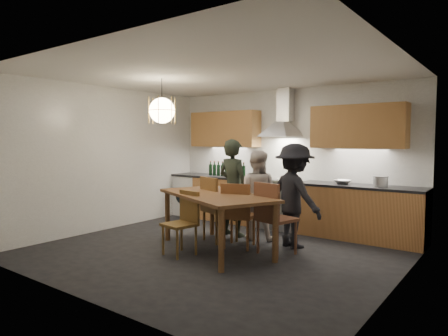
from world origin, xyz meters
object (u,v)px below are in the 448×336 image
Objects in this scene: dining_table at (216,200)px; stock_pot at (381,182)px; wine_bottles at (227,169)px; chair_back_left at (215,205)px; person_left at (233,188)px; person_right at (294,196)px; mixing_bowl at (343,182)px; person_mid at (257,195)px; chair_front at (184,218)px.

dining_table is 2.64m from stock_pot.
dining_table is 2.46× the size of wine_bottles.
chair_back_left is 0.57m from person_left.
person_right is 1.12m from mixing_bowl.
person_left reaches higher than stock_pot.
chair_back_left is 0.72m from person_mid.
person_right is 1.75× the size of wine_bottles.
person_mid reaches higher than mixing_bowl.
chair_front is at bearing -122.08° from mixing_bowl.
chair_front is 3.08× the size of mixing_bowl.
person_mid is 0.93× the size of person_right.
chair_back_left is 4.63× the size of stock_pot.
chair_back_left is 0.66× the size of person_right.
mixing_bowl is at bearing -87.71° from person_right.
person_right is 2.33m from wine_bottles.
dining_table is 2.13× the size of chair_back_left.
chair_front is at bearing 58.52° from person_mid.
dining_table is 2.46× the size of chair_front.
chair_front is 4.00× the size of stock_pot.
mixing_bowl is at bearing -115.03° from chair_back_left.
wine_bottles is at bearing -53.10° from person_mid.
stock_pot is (1.72, 0.94, 0.25)m from person_mid.
person_mid is 5.00× the size of mixing_bowl.
stock_pot is at bearing -1.61° from mixing_bowl.
mixing_bowl is (1.54, 1.01, 0.11)m from person_left.
person_mid is 1.47m from mixing_bowl.
person_mid is 6.49× the size of stock_pot.
person_mid is at bearing 14.94° from person_right.
dining_table is 1.21m from person_right.
wine_bottles is at bearing 179.31° from stock_pot.
chair_back_left is at bearing 153.29° from dining_table.
stock_pot reaches higher than chair_front.
stock_pot is at bearing 57.56° from chair_front.
dining_table is 7.59× the size of mixing_bowl.
dining_table is 1.52× the size of person_mid.
person_right is at bearing 70.01° from dining_table.
chair_back_left is at bearing -144.90° from stock_pot.
person_left is at bearing -48.99° from wine_bottles.
stock_pot is (2.14, 1.51, 0.38)m from chair_back_left.
person_right reaches higher than dining_table.
person_right is at bearing -175.28° from person_left.
dining_table is at bearing -57.84° from wine_bottles.
chair_front is 0.55× the size of person_left.
wine_bottles is (-1.21, 1.93, 0.30)m from dining_table.
person_mid is at bearing -36.37° from wine_bottles.
stock_pot is 0.25× the size of wine_bottles.
dining_table is 1.41× the size of person_right.
chair_back_left reaches higher than dining_table.
chair_back_left is at bearing 44.26° from person_right.
dining_table is 1.35× the size of person_left.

